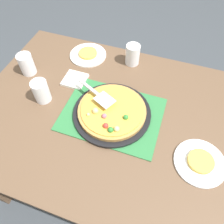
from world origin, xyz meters
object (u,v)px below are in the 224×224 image
Objects in this scene: plate_far_right at (88,55)px; cup_near at (133,55)px; served_slice_right at (88,53)px; served_slice_left at (201,161)px; cup_far at (41,91)px; napkin_stack at (75,80)px; pizza_server at (98,94)px; pizza_pan at (112,113)px; plate_near_left at (200,162)px; pizza at (112,111)px; cup_corner at (27,64)px.

cup_near is (0.27, 0.03, 0.06)m from plate_far_right.
served_slice_left is at bearing -33.96° from served_slice_right.
napkin_stack is (0.10, 0.17, -0.05)m from cup_far.
cup_near is (0.27, 0.03, 0.04)m from served_slice_right.
pizza_server is at bearing -59.04° from served_slice_right.
cup_near is at bearing 131.25° from served_slice_left.
cup_far is at bearing -176.36° from pizza_pan.
plate_near_left is at bearing -33.96° from served_slice_right.
pizza reaches higher than plate_near_left.
plate_far_right is 2.00× the size of served_slice_left.
pizza_server is 1.88× the size of napkin_stack.
pizza_pan is 3.17× the size of cup_far.
napkin_stack reaches higher than plate_near_left.
cup_corner is at bearing 166.16° from served_slice_left.
pizza_pan is at bearing 165.05° from served_slice_left.
pizza is at bearing -88.22° from cup_near.
cup_near reaches higher than plate_far_right.
pizza_server is (-0.08, -0.35, 0.01)m from cup_near.
pizza_server is at bearing 154.28° from pizza_pan.
served_slice_left is at bearing -14.63° from pizza.
served_slice_right is 0.22m from napkin_stack.
cup_corner is (-0.26, -0.24, 0.04)m from served_slice_right.
pizza is 2.75× the size of cup_near.
served_slice_right is 0.92× the size of cup_corner.
pizza is 1.50× the size of plate_near_left.
cup_far is at bearing 173.39° from served_slice_left.
napkin_stack is (-0.70, 0.26, -0.01)m from served_slice_left.
served_slice_left is (0.72, -0.48, 0.01)m from plate_far_right.
plate_near_left is at bearing -48.75° from cup_near.
plate_far_right is 0.40m from cup_far.
napkin_stack is (-0.18, 0.11, -0.06)m from pizza_server.
pizza_server is (0.28, 0.07, 0.01)m from cup_far.
pizza_pan is at bearing -28.80° from napkin_stack.
plate_far_right is 0.28m from cup_near.
cup_near reaches higher than served_slice_left.
plate_near_left is 1.83× the size of cup_far.
cup_near is at bearing 43.98° from napkin_stack.
pizza_server is 0.22m from napkin_stack.
pizza is 1.50× the size of plate_far_right.
pizza is at bearing -27.10° from pizza_server.
plate_far_right is at bearing 78.03° from cup_far.
cup_far is (-0.37, -0.02, 0.03)m from pizza.
cup_far is at bearing -119.79° from napkin_stack.
served_slice_left is 0.55m from pizza_server.
cup_near is 0.59m from cup_corner.
cup_far is 0.23m from cup_corner.
served_slice_left is 0.92× the size of cup_far.
served_slice_left is at bearing -16.86° from pizza_server.
served_slice_right is 0.49× the size of pizza_server.
served_slice_right is at bearing 127.61° from pizza_pan.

